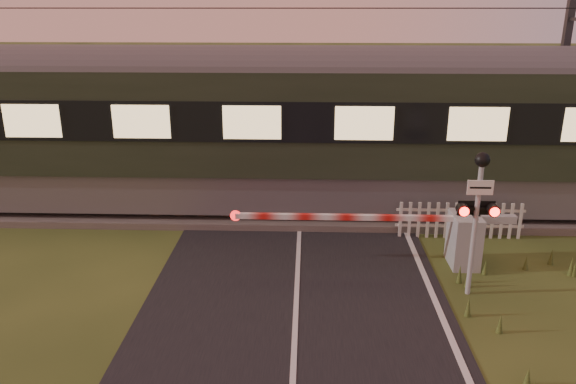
{
  "coord_description": "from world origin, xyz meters",
  "views": [
    {
      "loc": [
        0.19,
        -8.6,
        5.6
      ],
      "look_at": [
        -0.24,
        3.2,
        1.64
      ],
      "focal_mm": 35.0,
      "sensor_mm": 36.0,
      "label": 1
    }
  ],
  "objects_px": {
    "picket_fence": "(460,220)",
    "catenary_mast": "(561,82)",
    "boom_gate": "(454,237)",
    "crossing_signal": "(478,199)"
  },
  "relations": [
    {
      "from": "picket_fence",
      "to": "catenary_mast",
      "type": "xyz_separation_m",
      "value": [
        3.77,
        4.12,
        2.91
      ]
    },
    {
      "from": "crossing_signal",
      "to": "catenary_mast",
      "type": "distance_m",
      "value": 8.34
    },
    {
      "from": "boom_gate",
      "to": "crossing_signal",
      "type": "xyz_separation_m",
      "value": [
        0.01,
        -1.38,
        1.38
      ]
    },
    {
      "from": "picket_fence",
      "to": "catenary_mast",
      "type": "distance_m",
      "value": 6.29
    },
    {
      "from": "boom_gate",
      "to": "picket_fence",
      "type": "bearing_deg",
      "value": 70.26
    },
    {
      "from": "crossing_signal",
      "to": "catenary_mast",
      "type": "xyz_separation_m",
      "value": [
        4.31,
        7.02,
        1.34
      ]
    },
    {
      "from": "picket_fence",
      "to": "catenary_mast",
      "type": "height_order",
      "value": "catenary_mast"
    },
    {
      "from": "crossing_signal",
      "to": "catenary_mast",
      "type": "height_order",
      "value": "catenary_mast"
    },
    {
      "from": "crossing_signal",
      "to": "picket_fence",
      "type": "bearing_deg",
      "value": 79.43
    },
    {
      "from": "boom_gate",
      "to": "catenary_mast",
      "type": "bearing_deg",
      "value": 52.59
    }
  ]
}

